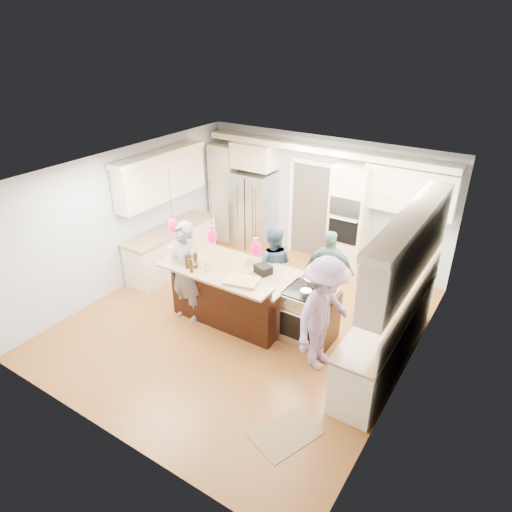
{
  "coord_description": "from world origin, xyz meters",
  "views": [
    {
      "loc": [
        3.77,
        -5.49,
        4.73
      ],
      "look_at": [
        0.0,
        0.35,
        1.15
      ],
      "focal_mm": 32.0,
      "sensor_mm": 36.0,
      "label": 1
    }
  ],
  "objects_px": {
    "kitchen_island": "(236,292)",
    "island_range": "(309,316)",
    "person_far_left": "(273,265)",
    "person_bar_end": "(186,273)",
    "refrigerator": "(253,210)"
  },
  "relations": [
    {
      "from": "refrigerator",
      "to": "island_range",
      "type": "relative_size",
      "value": 1.96
    },
    {
      "from": "refrigerator",
      "to": "kitchen_island",
      "type": "relative_size",
      "value": 0.86
    },
    {
      "from": "island_range",
      "to": "person_bar_end",
      "type": "relative_size",
      "value": 0.5
    },
    {
      "from": "island_range",
      "to": "person_far_left",
      "type": "bearing_deg",
      "value": 147.74
    },
    {
      "from": "kitchen_island",
      "to": "person_bar_end",
      "type": "distance_m",
      "value": 0.95
    },
    {
      "from": "kitchen_island",
      "to": "person_far_left",
      "type": "bearing_deg",
      "value": 69.13
    },
    {
      "from": "person_bar_end",
      "to": "kitchen_island",
      "type": "bearing_deg",
      "value": 43.94
    },
    {
      "from": "person_far_left",
      "to": "kitchen_island",
      "type": "bearing_deg",
      "value": 47.93
    },
    {
      "from": "island_range",
      "to": "person_bar_end",
      "type": "height_order",
      "value": "person_bar_end"
    },
    {
      "from": "person_far_left",
      "to": "refrigerator",
      "type": "bearing_deg",
      "value": -69.44
    },
    {
      "from": "kitchen_island",
      "to": "island_range",
      "type": "distance_m",
      "value": 1.41
    },
    {
      "from": "kitchen_island",
      "to": "person_bar_end",
      "type": "xyz_separation_m",
      "value": [
        -0.67,
        -0.52,
        0.44
      ]
    },
    {
      "from": "refrigerator",
      "to": "island_range",
      "type": "xyz_separation_m",
      "value": [
        2.71,
        -2.49,
        -0.44
      ]
    },
    {
      "from": "kitchen_island",
      "to": "person_far_left",
      "type": "xyz_separation_m",
      "value": [
        0.3,
        0.78,
        0.27
      ]
    },
    {
      "from": "kitchen_island",
      "to": "island_range",
      "type": "bearing_deg",
      "value": 3.1
    }
  ]
}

